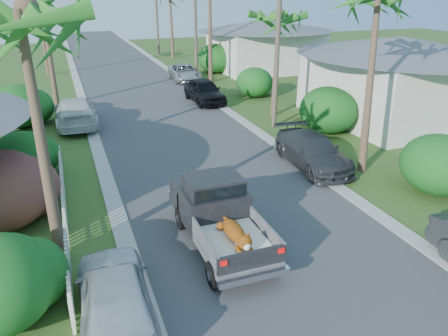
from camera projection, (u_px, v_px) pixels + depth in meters
name	position (u px, v px, depth m)	size (l,w,h in m)	color
ground	(302.00, 278.00, 12.05)	(120.00, 120.00, 0.00)	#385821
road	(139.00, 90.00, 33.66)	(8.00, 100.00, 0.02)	#38383A
curb_left	(81.00, 95.00, 32.26)	(0.60, 100.00, 0.06)	#A5A39E
curb_right	(192.00, 86.00, 35.03)	(0.60, 100.00, 0.06)	#A5A39E
pickup_truck	(217.00, 211.00, 13.52)	(1.98, 5.12, 2.06)	black
parked_car_rm	(313.00, 151.00, 19.28)	(1.96, 4.83, 1.40)	#313336
parked_car_rf	(204.00, 91.00, 29.93)	(1.88, 4.67, 1.59)	black
parked_car_rd	(184.00, 73.00, 37.01)	(2.19, 4.74, 1.32)	#A5A7AC
parked_car_ln	(115.00, 295.00, 10.29)	(1.71, 4.24, 1.45)	silver
parked_car_lf	(75.00, 112.00, 24.91)	(2.24, 5.51, 1.60)	silver
palm_l_a	(19.00, 11.00, 9.97)	(4.40, 4.40, 8.20)	brown
palm_l_b	(19.00, 21.00, 17.86)	(4.40, 4.40, 7.40)	brown
palm_r_b	(278.00, 14.00, 24.85)	(4.40, 4.40, 7.20)	brown
shrub_l_b	(2.00, 190.00, 14.22)	(3.00, 3.30, 2.60)	#AC183D
shrub_l_c	(23.00, 156.00, 17.92)	(2.40, 2.64, 2.00)	#13451A
shrub_l_d	(18.00, 106.00, 24.57)	(3.20, 3.52, 2.40)	#13451A
shrub_r_a	(439.00, 165.00, 16.65)	(2.80, 3.08, 2.30)	#13451A
shrub_r_b	(328.00, 110.00, 23.59)	(3.00, 3.30, 2.50)	#13451A
shrub_r_c	(255.00, 82.00, 31.35)	(2.60, 2.86, 2.10)	#13451A
shrub_r_d	(215.00, 58.00, 40.06)	(3.20, 3.52, 2.60)	#13451A
picket_fence	(64.00, 210.00, 14.68)	(0.10, 11.00, 1.00)	white
house_right_near	(396.00, 82.00, 25.76)	(8.00, 9.00, 4.80)	silver
house_right_far	(265.00, 47.00, 41.35)	(9.00, 8.00, 4.60)	silver
utility_pole_b	(278.00, 44.00, 23.32)	(1.60, 0.26, 9.00)	brown
utility_pole_c	(195.00, 23.00, 36.28)	(1.60, 0.26, 9.00)	brown
utility_pole_d	(157.00, 13.00, 49.25)	(1.60, 0.26, 9.00)	brown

